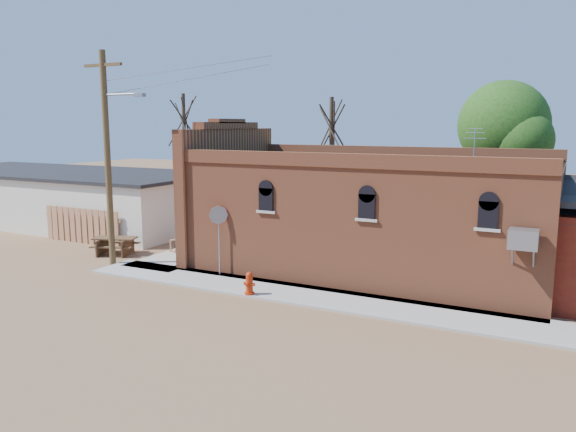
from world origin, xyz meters
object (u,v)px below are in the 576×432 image
at_px(trash_barrel, 192,236).
at_px(picnic_table, 115,243).
at_px(utility_pole, 108,154).
at_px(fire_hydrant, 249,283).
at_px(brick_bar, 363,214).
at_px(stop_sign, 219,222).

height_order(trash_barrel, picnic_table, trash_barrel).
distance_m(utility_pole, fire_hydrant, 8.78).
bearing_deg(brick_bar, fire_hydrant, -112.07).
height_order(brick_bar, utility_pole, utility_pole).
bearing_deg(fire_hydrant, picnic_table, 140.37).
relative_size(brick_bar, fire_hydrant, 20.32).
relative_size(brick_bar, stop_sign, 5.90).
xyz_separation_m(fire_hydrant, stop_sign, (-2.43, 1.75, 1.74)).
height_order(brick_bar, trash_barrel, brick_bar).
height_order(utility_pole, stop_sign, utility_pole).
relative_size(stop_sign, trash_barrel, 3.08).
height_order(brick_bar, stop_sign, brick_bar).
bearing_deg(picnic_table, stop_sign, -29.90).
distance_m(trash_barrel, picnic_table, 3.66).
xyz_separation_m(fire_hydrant, trash_barrel, (-6.71, 5.63, 0.05)).
height_order(stop_sign, picnic_table, stop_sign).
bearing_deg(brick_bar, utility_pole, -156.31).
height_order(fire_hydrant, trash_barrel, trash_barrel).
distance_m(utility_pole, trash_barrel, 6.19).
bearing_deg(stop_sign, trash_barrel, 116.13).
relative_size(stop_sign, picnic_table, 1.19).
relative_size(brick_bar, trash_barrel, 18.21).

